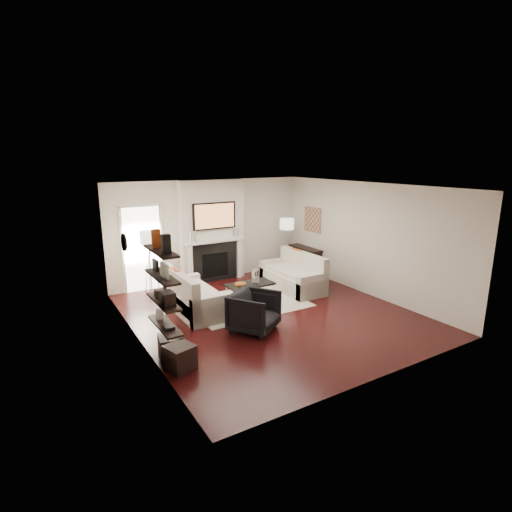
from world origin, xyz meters
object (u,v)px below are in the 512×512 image
loveseat_right_base (292,281)px  armchair (254,310)px  loveseat_left_base (196,302)px  lamp_left_shade (148,238)px  lamp_right_shade (287,224)px  ottoman_near (171,347)px  coffee_table (250,284)px

loveseat_right_base → armchair: 2.67m
armchair → loveseat_left_base: bearing=78.1°
loveseat_left_base → lamp_left_shade: bearing=110.3°
lamp_right_shade → ottoman_near: 5.64m
loveseat_right_base → lamp_right_shade: size_ratio=4.50×
loveseat_right_base → armchair: (-2.10, -1.64, 0.21)m
loveseat_right_base → armchair: size_ratio=2.14×
lamp_right_shade → armchair: bearing=-134.0°
loveseat_left_base → ottoman_near: loveseat_left_base is taller
coffee_table → lamp_right_shade: lamp_right_shade is taller
loveseat_right_base → coffee_table: (-1.34, -0.18, 0.19)m
loveseat_left_base → ottoman_near: (-1.15, -1.73, -0.01)m
loveseat_left_base → coffee_table: (1.35, -0.02, 0.19)m
lamp_right_shade → ottoman_near: (-4.52, -3.13, -1.25)m
coffee_table → lamp_right_shade: 2.68m
loveseat_left_base → lamp_left_shade: 1.97m
lamp_left_shade → lamp_right_shade: bearing=-0.7°
loveseat_right_base → lamp_right_shade: bearing=61.3°
coffee_table → ottoman_near: (-2.50, -1.72, -0.20)m
loveseat_right_base → loveseat_left_base: bearing=-176.5°
loveseat_left_base → armchair: (0.60, -1.48, 0.21)m
armchair → lamp_left_shade: size_ratio=2.10×
lamp_left_shade → ottoman_near: 3.46m
lamp_left_shade → ottoman_near: (-0.62, -3.17, -1.25)m
armchair → lamp_left_shade: bearing=77.3°
armchair → lamp_right_shade: size_ratio=2.10×
ottoman_near → armchair: bearing=8.2°
lamp_left_shade → ottoman_near: size_ratio=1.00×
loveseat_right_base → lamp_left_shade: bearing=158.4°
armchair → ottoman_near: armchair is taller
loveseat_right_base → lamp_left_shade: lamp_left_shade is taller
coffee_table → armchair: 1.64m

